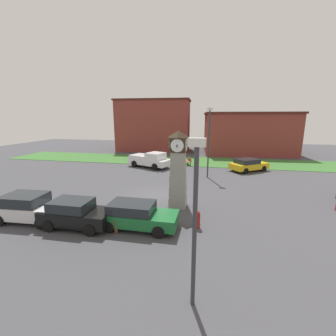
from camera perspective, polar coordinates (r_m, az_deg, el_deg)
The scene contains 17 objects.
ground_plane at distance 17.65m, azimuth -3.59°, elevation -7.00°, with size 79.48×79.48×0.00m, color #424247.
clock_tower at distance 14.80m, azimuth 2.59°, elevation -0.75°, with size 1.37×1.38×5.14m.
bollard_near_tower at distance 12.43m, azimuth -13.06°, elevation -13.94°, with size 0.21×0.21×0.88m.
bollard_mid_row at distance 12.39m, azimuth -6.61°, elevation -13.50°, with size 0.30×0.30×0.98m.
bollard_far_row at distance 12.53m, azimuth -0.74°, elevation -13.39°, with size 0.25×0.25×0.87m.
bollard_end_row at distance 12.71m, azimuth 7.44°, elevation -12.77°, with size 0.32×0.32×1.01m.
car_navy_sedan at distance 15.65m, azimuth -31.80°, elevation -8.49°, with size 4.23×2.17×1.59m.
car_near_tower at distance 13.62m, azimuth -22.39°, elevation -10.62°, with size 3.87×1.87×1.54m.
car_by_building at distance 12.66m, azimuth -8.10°, elevation -11.74°, with size 4.38×1.89×1.44m.
car_far_lot at distance 26.95m, azimuth 19.72°, elevation 0.82°, with size 4.62×4.11×1.41m.
pickup_truck at distance 27.39m, azimuth -4.65°, elevation 2.15°, with size 5.61×3.90×1.85m.
bench at distance 28.77m, azimuth 5.15°, elevation 1.82°, with size 1.11×1.68×0.90m.
street_lamp_near_road at distance 6.84m, azimuth 6.87°, elevation -11.34°, with size 0.50×0.24×5.41m.
street_lamp_far_side at distance 22.47m, azimuth 10.33°, elevation 7.35°, with size 0.50×0.24×6.84m.
warehouse_blue_far at distance 41.45m, azimuth -3.62°, elevation 10.76°, with size 13.31×7.10×9.02m.
storefront_low_left at distance 41.25m, azimuth 19.20°, elevation 8.49°, with size 14.99×12.58×6.75m.
grass_verge_far at distance 31.68m, azimuth 0.95°, elevation 1.96°, with size 47.69×7.04×0.04m, color #386B2D.
Camera 1 is at (4.32, -16.04, 5.97)m, focal length 24.00 mm.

